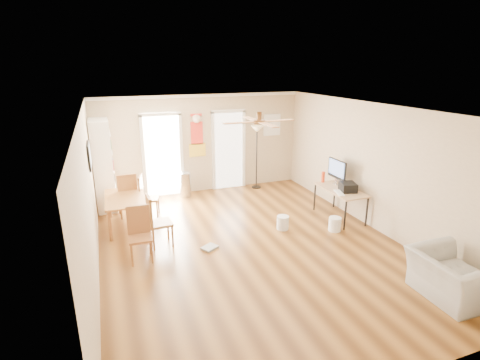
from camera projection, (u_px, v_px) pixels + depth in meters
name	position (u px, v px, depth m)	size (l,w,h in m)	color
floor	(251.00, 246.00, 7.08)	(7.00, 7.00, 0.00)	brown
ceiling	(252.00, 109.00, 6.29)	(5.50, 7.00, 0.00)	silver
wall_back	(202.00, 144.00, 9.81)	(5.50, 0.04, 2.60)	beige
wall_front	(389.00, 285.00, 3.56)	(5.50, 0.04, 2.60)	beige
wall_left	(89.00, 200.00, 5.76)	(0.04, 7.00, 2.60)	beige
wall_right	(374.00, 167.00, 7.61)	(0.04, 7.00, 2.60)	beige
crown_molding	(252.00, 112.00, 6.30)	(5.50, 7.00, 0.08)	white
kitchen_doorway	(163.00, 157.00, 9.51)	(0.90, 0.10, 2.10)	white
bathroom_doorway	(228.00, 151.00, 10.12)	(0.80, 0.10, 2.10)	white
wall_decal	(197.00, 135.00, 9.67)	(0.46, 0.03, 1.10)	red
ac_grille	(272.00, 125.00, 10.35)	(0.50, 0.04, 0.60)	white
framed_poster	(89.00, 156.00, 6.89)	(0.04, 0.66, 0.48)	black
ceiling_fan	(259.00, 122.00, 6.08)	(1.24, 1.24, 0.20)	#593819
bookshelf	(103.00, 165.00, 8.65)	(0.43, 0.96, 2.14)	white
dining_table	(126.00, 212.00, 7.83)	(0.80, 1.34, 0.67)	#AB6C37
dining_chair_right_a	(150.00, 196.00, 8.32)	(0.40, 0.40, 0.96)	#A45F34
dining_chair_right_b	(160.00, 220.00, 6.98)	(0.42, 0.42, 1.01)	#A67435
dining_chair_near	(140.00, 235.00, 6.42)	(0.40, 0.40, 0.97)	brown
dining_chair_far	(127.00, 194.00, 8.36)	(0.42, 0.42, 1.02)	#9E6133
trash_can	(185.00, 185.00, 9.62)	(0.30, 0.30, 0.65)	#ADACAE
torchiere_lamp	(257.00, 157.00, 10.14)	(0.33, 0.33, 1.75)	black
computer_desk	(339.00, 203.00, 8.28)	(0.63, 1.26, 0.68)	tan
imac	(337.00, 172.00, 8.40)	(0.09, 0.64, 0.59)	black
keyboard	(339.00, 193.00, 7.93)	(0.13, 0.39, 0.01)	white
printer	(348.00, 187.00, 8.03)	(0.32, 0.37, 0.19)	black
orange_bottle	(323.00, 177.00, 8.64)	(0.08, 0.08, 0.25)	red
wastebasket_a	(283.00, 223.00, 7.75)	(0.25, 0.25, 0.29)	silver
wastebasket_b	(335.00, 224.00, 7.68)	(0.25, 0.25, 0.29)	white
floor_cloth	(210.00, 248.00, 6.96)	(0.28, 0.22, 0.04)	gray
armchair	(451.00, 276.00, 5.43)	(1.07, 0.93, 0.69)	#A1A19C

